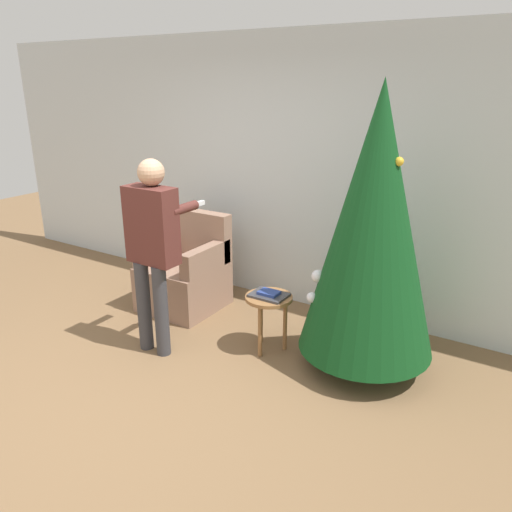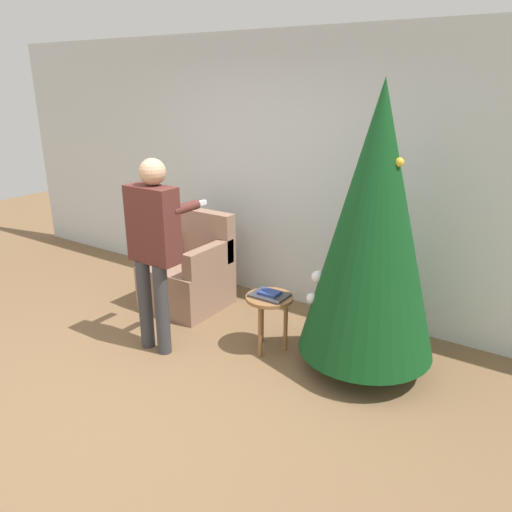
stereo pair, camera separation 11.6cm
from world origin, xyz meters
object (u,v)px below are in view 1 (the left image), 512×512
object	(u,v)px
christmas_tree	(374,224)
person_standing	(152,240)
side_stool	(269,305)
armchair	(186,274)

from	to	relation	value
christmas_tree	person_standing	world-z (taller)	christmas_tree
christmas_tree	person_standing	bearing A→B (deg)	-157.68
christmas_tree	person_standing	xyz separation A→B (m)	(-1.63, -0.67, -0.22)
christmas_tree	person_standing	distance (m)	1.77
christmas_tree	side_stool	xyz separation A→B (m)	(-0.80, -0.18, -0.80)
christmas_tree	armchair	world-z (taller)	christmas_tree
side_stool	person_standing	bearing A→B (deg)	-149.20
armchair	side_stool	xyz separation A→B (m)	(1.19, -0.32, 0.08)
armchair	side_stool	bearing A→B (deg)	-15.21
christmas_tree	armchair	bearing A→B (deg)	175.75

